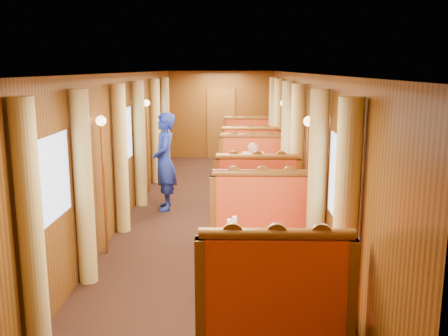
{
  "coord_description": "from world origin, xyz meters",
  "views": [
    {
      "loc": [
        0.42,
        -8.44,
        2.58
      ],
      "look_at": [
        0.24,
        -0.82,
        1.05
      ],
      "focal_mm": 40.0,
      "sensor_mm": 36.0,
      "label": 1
    }
  ],
  "objects_px": {
    "table_mid": "(254,197)",
    "teapot_back": "(257,238)",
    "banquette_far_aft": "(248,152)",
    "rose_vase_far": "(250,138)",
    "table_far": "(249,160)",
    "steward": "(165,162)",
    "teapot_right": "(269,245)",
    "rose_vase_mid": "(254,166)",
    "passenger": "(253,168)",
    "fruit_plate": "(301,250)",
    "banquette_near_aft": "(261,243)",
    "banquette_mid_aft": "(252,181)",
    "banquette_near_fwd": "(273,325)",
    "table_near": "(266,281)",
    "banquette_mid_fwd": "(256,210)",
    "teapot_left": "(246,244)",
    "tea_tray": "(254,247)",
    "banquette_far_fwd": "(250,166)"
  },
  "relations": [
    {
      "from": "banquette_near_aft",
      "to": "table_far",
      "type": "distance_m",
      "value": 5.99
    },
    {
      "from": "banquette_far_aft",
      "to": "rose_vase_far",
      "type": "distance_m",
      "value": 1.14
    },
    {
      "from": "table_near",
      "to": "tea_tray",
      "type": "height_order",
      "value": "tea_tray"
    },
    {
      "from": "teapot_right",
      "to": "rose_vase_mid",
      "type": "height_order",
      "value": "rose_vase_mid"
    },
    {
      "from": "tea_tray",
      "to": "rose_vase_mid",
      "type": "height_order",
      "value": "rose_vase_mid"
    },
    {
      "from": "banquette_mid_fwd",
      "to": "steward",
      "type": "distance_m",
      "value": 2.27
    },
    {
      "from": "table_near",
      "to": "teapot_left",
      "type": "xyz_separation_m",
      "value": [
        -0.21,
        -0.13,
        0.45
      ]
    },
    {
      "from": "table_far",
      "to": "fruit_plate",
      "type": "xyz_separation_m",
      "value": [
        0.34,
        -7.14,
        0.39
      ]
    },
    {
      "from": "banquette_mid_fwd",
      "to": "rose_vase_mid",
      "type": "height_order",
      "value": "banquette_mid_fwd"
    },
    {
      "from": "teapot_right",
      "to": "banquette_mid_fwd",
      "type": "bearing_deg",
      "value": 101.59
    },
    {
      "from": "banquette_mid_aft",
      "to": "steward",
      "type": "bearing_deg",
      "value": -162.61
    },
    {
      "from": "rose_vase_far",
      "to": "table_mid",
      "type": "bearing_deg",
      "value": -90.27
    },
    {
      "from": "banquette_near_aft",
      "to": "teapot_left",
      "type": "distance_m",
      "value": 1.23
    },
    {
      "from": "table_near",
      "to": "table_mid",
      "type": "distance_m",
      "value": 3.5
    },
    {
      "from": "fruit_plate",
      "to": "rose_vase_mid",
      "type": "height_order",
      "value": "rose_vase_mid"
    },
    {
      "from": "rose_vase_mid",
      "to": "banquette_near_aft",
      "type": "bearing_deg",
      "value": -89.82
    },
    {
      "from": "banquette_far_fwd",
      "to": "banquette_far_aft",
      "type": "bearing_deg",
      "value": 90.0
    },
    {
      "from": "banquette_near_fwd",
      "to": "teapot_right",
      "type": "height_order",
      "value": "banquette_near_fwd"
    },
    {
      "from": "banquette_mid_aft",
      "to": "rose_vase_mid",
      "type": "xyz_separation_m",
      "value": [
        -0.01,
        -1.02,
        0.5
      ]
    },
    {
      "from": "banquette_far_aft",
      "to": "banquette_mid_aft",
      "type": "bearing_deg",
      "value": -90.0
    },
    {
      "from": "banquette_near_aft",
      "to": "banquette_far_aft",
      "type": "distance_m",
      "value": 7.0
    },
    {
      "from": "banquette_near_fwd",
      "to": "rose_vase_far",
      "type": "xyz_separation_m",
      "value": [
        0.02,
        8.0,
        0.5
      ]
    },
    {
      "from": "teapot_back",
      "to": "banquette_far_fwd",
      "type": "bearing_deg",
      "value": 83.02
    },
    {
      "from": "table_mid",
      "to": "fruit_plate",
      "type": "relative_size",
      "value": 5.18
    },
    {
      "from": "banquette_near_aft",
      "to": "banquette_far_fwd",
      "type": "bearing_deg",
      "value": 90.0
    },
    {
      "from": "banquette_near_fwd",
      "to": "teapot_back",
      "type": "bearing_deg",
      "value": 95.24
    },
    {
      "from": "table_far",
      "to": "passenger",
      "type": "xyz_separation_m",
      "value": [
        -0.0,
        -2.74,
        0.37
      ]
    },
    {
      "from": "banquette_mid_aft",
      "to": "banquette_far_fwd",
      "type": "bearing_deg",
      "value": 90.0
    },
    {
      "from": "banquette_mid_fwd",
      "to": "passenger",
      "type": "xyz_separation_m",
      "value": [
        -0.0,
        1.77,
        0.32
      ]
    },
    {
      "from": "table_far",
      "to": "rose_vase_far",
      "type": "bearing_deg",
      "value": -39.76
    },
    {
      "from": "table_mid",
      "to": "teapot_right",
      "type": "relative_size",
      "value": 6.69
    },
    {
      "from": "teapot_left",
      "to": "table_mid",
      "type": "bearing_deg",
      "value": 62.11
    },
    {
      "from": "teapot_right",
      "to": "rose_vase_mid",
      "type": "relative_size",
      "value": 0.44
    },
    {
      "from": "banquette_mid_fwd",
      "to": "tea_tray",
      "type": "distance_m",
      "value": 2.52
    },
    {
      "from": "banquette_mid_aft",
      "to": "teapot_back",
      "type": "xyz_separation_m",
      "value": [
        -0.1,
        -4.44,
        0.39
      ]
    },
    {
      "from": "table_far",
      "to": "steward",
      "type": "xyz_separation_m",
      "value": [
        -1.62,
        -2.99,
        0.52
      ]
    },
    {
      "from": "table_mid",
      "to": "teapot_back",
      "type": "height_order",
      "value": "teapot_back"
    },
    {
      "from": "table_near",
      "to": "steward",
      "type": "relative_size",
      "value": 0.59
    },
    {
      "from": "table_far",
      "to": "banquette_mid_fwd",
      "type": "bearing_deg",
      "value": -90.0
    },
    {
      "from": "rose_vase_far",
      "to": "banquette_near_aft",
      "type": "bearing_deg",
      "value": -90.15
    },
    {
      "from": "banquette_near_fwd",
      "to": "banquette_mid_fwd",
      "type": "bearing_deg",
      "value": 90.0
    },
    {
      "from": "banquette_near_fwd",
      "to": "table_mid",
      "type": "bearing_deg",
      "value": 90.0
    },
    {
      "from": "banquette_near_aft",
      "to": "table_far",
      "type": "xyz_separation_m",
      "value": [
        0.0,
        5.99,
        -0.05
      ]
    },
    {
      "from": "table_far",
      "to": "banquette_far_aft",
      "type": "height_order",
      "value": "banquette_far_aft"
    },
    {
      "from": "teapot_back",
      "to": "steward",
      "type": "relative_size",
      "value": 0.09
    },
    {
      "from": "banquette_far_aft",
      "to": "teapot_right",
      "type": "relative_size",
      "value": 8.54
    },
    {
      "from": "banquette_near_aft",
      "to": "fruit_plate",
      "type": "height_order",
      "value": "banquette_near_aft"
    },
    {
      "from": "table_mid",
      "to": "teapot_left",
      "type": "height_order",
      "value": "teapot_left"
    },
    {
      "from": "table_far",
      "to": "table_near",
      "type": "bearing_deg",
      "value": -90.0
    },
    {
      "from": "teapot_back",
      "to": "passenger",
      "type": "distance_m",
      "value": 4.18
    }
  ]
}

